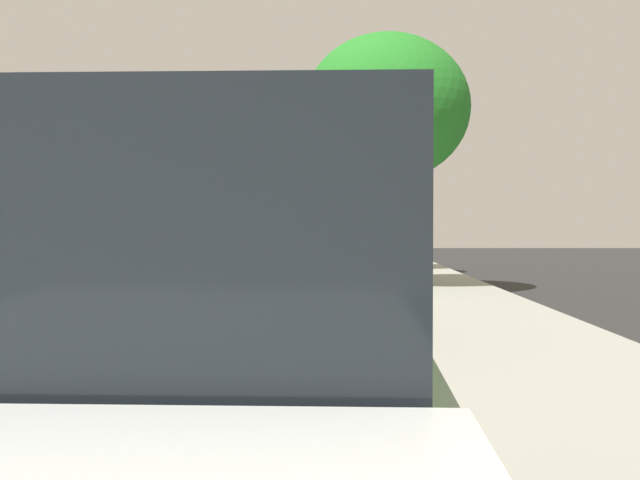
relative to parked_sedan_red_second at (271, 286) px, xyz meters
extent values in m
plane|color=#292929|center=(-0.66, 4.02, -0.75)|extent=(59.34, 59.34, 0.00)
cube|color=#9E9D92|center=(2.81, 4.02, -0.67)|extent=(3.21, 37.09, 0.16)
cube|color=gray|center=(1.13, 4.02, -0.67)|extent=(0.16, 37.09, 0.16)
cube|color=white|center=(-3.80, 3.38, -0.75)|extent=(0.14, 2.20, 0.01)
cube|color=white|center=(-3.80, 7.58, -0.75)|extent=(0.14, 2.20, 0.01)
cube|color=white|center=(-3.80, 11.78, -0.75)|extent=(0.14, 2.20, 0.01)
cube|color=white|center=(-3.80, 15.98, -0.75)|extent=(0.14, 2.20, 0.01)
cube|color=white|center=(-3.80, 20.18, -0.75)|extent=(0.14, 2.20, 0.01)
cube|color=white|center=(-0.34, 4.02, -0.75)|extent=(0.12, 37.09, 0.01)
cube|color=black|center=(0.05, -8.42, 0.80)|extent=(1.79, 1.57, 0.80)
cube|color=maroon|center=(0.00, 0.00, -0.15)|extent=(1.87, 4.44, 0.64)
cube|color=black|center=(0.00, 0.00, 0.47)|extent=(1.60, 2.14, 0.60)
cylinder|color=black|center=(0.84, 1.34, -0.42)|extent=(0.24, 0.67, 0.66)
cylinder|color=black|center=(-0.78, 1.38, -0.42)|extent=(0.24, 0.67, 0.66)
cylinder|color=black|center=(0.78, -1.38, -0.42)|extent=(0.24, 0.67, 0.66)
cylinder|color=black|center=(-0.84, -1.34, -0.42)|extent=(0.24, 0.67, 0.66)
cube|color=#1E512D|center=(0.02, 7.99, 0.03)|extent=(2.16, 4.80, 0.90)
cube|color=black|center=(0.02, 7.99, 0.86)|extent=(1.84, 3.19, 0.76)
cylinder|color=black|center=(0.97, 9.39, -0.37)|extent=(0.26, 0.77, 0.76)
cylinder|color=black|center=(-0.78, 9.49, -0.37)|extent=(0.26, 0.77, 0.76)
cylinder|color=black|center=(0.81, 6.48, -0.37)|extent=(0.26, 0.77, 0.76)
cylinder|color=black|center=(-0.94, 6.58, -0.37)|extent=(0.26, 0.77, 0.76)
cube|color=black|center=(0.15, 18.18, -0.15)|extent=(1.85, 4.44, 0.64)
cube|color=black|center=(0.15, 18.18, 0.47)|extent=(1.59, 2.13, 0.60)
cylinder|color=black|center=(0.93, 19.56, -0.42)|extent=(0.23, 0.66, 0.66)
cylinder|color=black|center=(-0.69, 19.53, -0.42)|extent=(0.23, 0.66, 0.66)
cylinder|color=black|center=(0.99, 16.84, -0.42)|extent=(0.23, 0.66, 0.66)
cylinder|color=black|center=(-0.63, 16.80, -0.42)|extent=(0.23, 0.66, 0.66)
torus|color=black|center=(0.16, 12.80, -0.41)|extent=(0.66, 0.26, 0.68)
torus|color=black|center=(1.15, 13.12, -0.41)|extent=(0.66, 0.26, 0.68)
cylinder|color=#1926A5|center=(0.53, 12.92, -0.32)|extent=(0.62, 0.24, 0.51)
cylinder|color=#1926A5|center=(0.88, 13.03, -0.33)|extent=(0.14, 0.08, 0.47)
cylinder|color=#1926A5|center=(0.58, 12.93, -0.09)|extent=(0.70, 0.26, 0.05)
cylinder|color=#1926A5|center=(0.99, 13.07, -0.49)|extent=(0.35, 0.14, 0.19)
cylinder|color=#1926A5|center=(1.04, 13.09, -0.26)|extent=(0.26, 0.12, 0.33)
cylinder|color=#1926A5|center=(0.20, 12.81, -0.25)|extent=(0.12, 0.07, 0.33)
cube|color=black|center=(0.93, 13.05, -0.06)|extent=(0.26, 0.17, 0.05)
cylinder|color=black|center=(0.24, 12.82, -0.03)|extent=(0.17, 0.45, 0.03)
cylinder|color=#C6B284|center=(0.82, 12.60, -0.35)|extent=(0.15, 0.15, 0.80)
cylinder|color=#C6B284|center=(0.89, 12.42, -0.35)|extent=(0.15, 0.15, 0.80)
cube|color=white|center=(0.86, 12.51, 0.34)|extent=(0.35, 0.44, 0.57)
cylinder|color=white|center=(0.77, 12.75, 0.31)|extent=(0.10, 0.10, 0.54)
cylinder|color=white|center=(0.95, 12.27, 0.31)|extent=(0.10, 0.10, 0.54)
sphere|color=gray|center=(0.86, 12.51, 0.73)|extent=(0.23, 0.23, 0.23)
sphere|color=navy|center=(0.86, 12.51, 0.77)|extent=(0.25, 0.25, 0.25)
cube|color=black|center=(1.04, 12.58, 0.36)|extent=(0.27, 0.34, 0.44)
cylinder|color=#4D4426|center=(2.06, 6.67, 0.83)|extent=(0.42, 0.42, 2.83)
ellipsoid|color=#257D25|center=(2.06, 6.67, 3.20)|extent=(3.49, 3.49, 3.11)
cylinder|color=brown|center=(2.06, 12.14, 0.92)|extent=(0.40, 0.40, 3.02)
ellipsoid|color=#368E1A|center=(2.06, 12.14, 3.06)|extent=(2.29, 2.29, 1.92)
cylinder|color=black|center=(2.94, 14.12, -0.17)|extent=(0.15, 0.15, 0.83)
cylinder|color=black|center=(2.90, 13.92, -0.17)|extent=(0.15, 0.15, 0.83)
cube|color=black|center=(2.92, 14.02, 0.53)|extent=(0.30, 0.42, 0.58)
cylinder|color=black|center=(2.97, 14.27, 0.50)|extent=(0.10, 0.10, 0.56)
cylinder|color=black|center=(2.87, 13.76, 0.50)|extent=(0.10, 0.10, 0.56)
sphere|color=#B27164|center=(2.92, 14.02, 0.94)|extent=(0.23, 0.23, 0.23)
cylinder|color=red|center=(1.56, 10.69, -0.24)|extent=(0.22, 0.22, 0.70)
sphere|color=red|center=(1.56, 10.69, 0.15)|extent=(0.20, 0.20, 0.20)
camera|label=1|loc=(0.65, -10.90, 0.90)|focal=46.84mm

